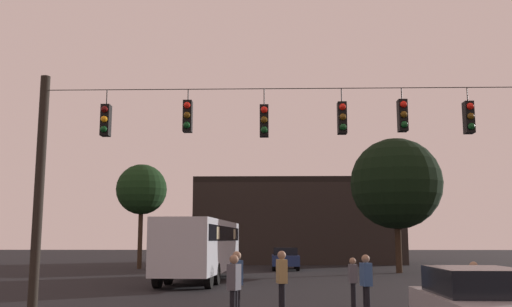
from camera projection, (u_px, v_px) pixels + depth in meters
ground_plane at (284, 281)px, 28.34m from camera, size 168.00×168.00×0.00m
overhead_signal_span at (294, 163)px, 16.39m from camera, size 15.30×0.44×6.97m
city_bus at (201, 243)px, 28.21m from camera, size 3.16×11.13×3.00m
car_near_right at (480, 306)px, 10.81m from camera, size 1.93×4.38×1.52m
car_far_left at (285, 258)px, 38.48m from camera, size 1.81×4.34×1.52m
pedestrian_crossing_left at (366, 282)px, 15.17m from camera, size 0.30×0.40×1.66m
pedestrian_crossing_center at (475, 289)px, 13.83m from camera, size 0.31×0.40×1.53m
pedestrian_crossing_right at (282, 278)px, 15.51m from camera, size 0.32×0.41×1.76m
pedestrian_near_bus at (234, 285)px, 13.78m from camera, size 0.35×0.42×1.69m
pedestrian_trailing at (237, 280)px, 14.93m from camera, size 0.36×0.42×1.76m
pedestrian_far_side at (353, 280)px, 17.19m from camera, size 0.25×0.36×1.51m
corner_building at (297, 222)px, 50.64m from camera, size 17.58×9.82×7.25m
tree_left_silhouette at (396, 184)px, 35.71m from camera, size 5.79×5.79×8.49m
tree_behind_building at (142, 190)px, 40.74m from camera, size 3.65×3.65×7.50m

